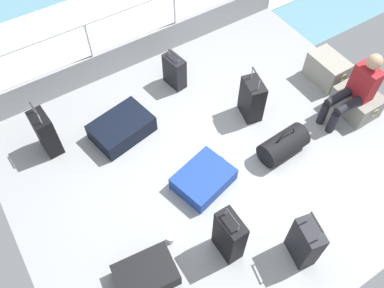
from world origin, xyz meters
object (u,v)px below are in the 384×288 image
Objects in this scene: cargo_crate_0 at (327,69)px; suitcase_6 at (46,133)px; cargo_crate_1 at (356,102)px; suitcase_2 at (122,128)px; suitcase_5 at (252,99)px; duffel_bag at (283,145)px; suitcase_1 at (175,71)px; paper_cup at (170,239)px; passenger_seated at (356,89)px; suitcase_0 at (204,179)px; suitcase_7 at (229,236)px; suitcase_3 at (305,242)px; suitcase_4 at (146,275)px.

suitcase_6 is (-1.02, -3.94, 0.11)m from cargo_crate_0.
cargo_crate_1 is 3.28m from suitcase_2.
suitcase_5 is at bearing -93.04° from cargo_crate_0.
suitcase_1 is at bearing -163.94° from duffel_bag.
suitcase_2 is 8.73× the size of paper_cup.
suitcase_0 is (-0.15, -2.30, -0.43)m from passenger_seated.
suitcase_7 reaches higher than cargo_crate_1.
suitcase_6 is at bearing -114.69° from passenger_seated.
suitcase_0 is (-0.15, -2.48, -0.07)m from cargo_crate_1.
suitcase_5 is (-0.60, 1.19, 0.20)m from suitcase_0.
suitcase_2 is 2.15m from duffel_bag.
cargo_crate_1 is at bearing 45.83° from suitcase_1.
cargo_crate_0 is 0.74× the size of suitcase_3.
suitcase_0 is at bearing -93.69° from passenger_seated.
suitcase_7 is at bearing -75.54° from cargo_crate_1.
passenger_seated reaches higher than suitcase_5.
suitcase_0 is 0.97× the size of suitcase_6.
suitcase_2 is 1.06× the size of suitcase_3.
suitcase_2 is at bearing -116.53° from passenger_seated.
suitcase_4 is at bearing 5.69° from suitcase_6.
suitcase_7 reaches higher than cargo_crate_0.
cargo_crate_1 is (0.67, -0.07, -0.03)m from cargo_crate_0.
duffel_bag is at bearing 81.72° from suitcase_0.
cargo_crate_1 is at bearing 66.31° from suitcase_6.
cargo_crate_1 is 0.79× the size of suitcase_5.
duffel_bag is (1.41, 1.62, 0.04)m from suitcase_2.
suitcase_0 is 1.78m from suitcase_1.
cargo_crate_0 is 0.75× the size of suitcase_6.
suitcase_0 is at bearing -78.33° from cargo_crate_0.
suitcase_3 is 1.48m from paper_cup.
cargo_crate_0 is 3.43m from paper_cup.
suitcase_0 is at bearing 119.20° from suitcase_4.
suitcase_2 is 1.10× the size of suitcase_5.
suitcase_0 is at bearing -98.28° from duffel_bag.
suitcase_7 reaches higher than paper_cup.
cargo_crate_1 is 0.96× the size of duffel_bag.
paper_cup is at bearing -130.43° from suitcase_7.
cargo_crate_1 reaches higher than suitcase_0.
suitcase_3 reaches higher than suitcase_4.
suitcase_1 is 3.01m from suitcase_3.
suitcase_3 reaches higher than suitcase_1.
suitcase_7 is at bearing -18.58° from suitcase_1.
paper_cup is (2.10, -1.34, -0.20)m from suitcase_1.
suitcase_3 reaches higher than suitcase_0.
suitcase_1 is at bearing 176.24° from suitcase_3.
cargo_crate_1 is 0.78× the size of suitcase_6.
duffel_bag is at bearing -89.31° from cargo_crate_1.
paper_cup is at bearing 18.26° from suitcase_6.
cargo_crate_0 is 4.07m from suitcase_6.
passenger_seated is 2.25m from suitcase_3.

